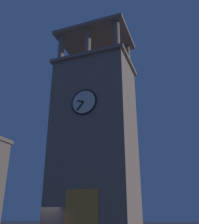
# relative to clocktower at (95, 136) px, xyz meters

# --- Properties ---
(clocktower) EXTENTS (8.90, 6.63, 26.26)m
(clocktower) POSITION_rel_clocktower_xyz_m (0.00, 0.00, 0.00)
(clocktower) COLOR gray
(clocktower) RESTS_ON ground_plane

